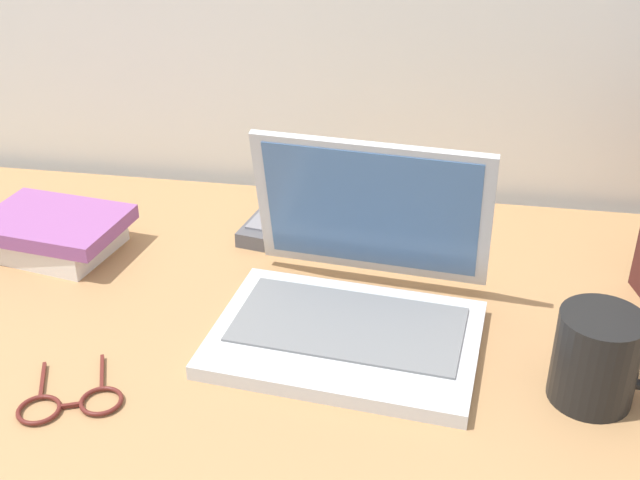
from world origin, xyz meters
The scene contains 6 objects.
desk centered at (0.00, 0.00, 0.01)m, with size 1.60×0.76×0.03m.
laptop centered at (0.08, 0.01, 0.08)m, with size 0.33×0.30×0.21m.
coffee_mug centered at (0.35, -0.08, 0.08)m, with size 0.13×0.09×0.10m.
remote_control_far centered at (-0.08, 0.25, 0.04)m, with size 0.07×0.17×0.02m.
eyeglasses centered at (-0.20, -0.19, 0.03)m, with size 0.12×0.13×0.01m.
book_stack centered at (-0.37, 0.12, 0.06)m, with size 0.21×0.16×0.05m.
Camera 1 is at (0.17, -0.80, 0.60)m, focal length 44.92 mm.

